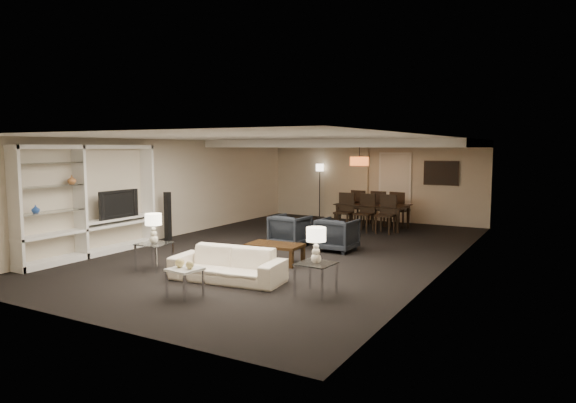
% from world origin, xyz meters
% --- Properties ---
extents(floor, '(11.00, 11.00, 0.00)m').
position_xyz_m(floor, '(0.00, 0.00, 0.00)').
color(floor, black).
rests_on(floor, ground).
extents(ceiling, '(7.00, 11.00, 0.02)m').
position_xyz_m(ceiling, '(0.00, 0.00, 2.50)').
color(ceiling, silver).
rests_on(ceiling, ground).
extents(wall_back, '(7.00, 0.02, 2.50)m').
position_xyz_m(wall_back, '(0.00, 5.50, 1.25)').
color(wall_back, '#C1B49B').
rests_on(wall_back, ground).
extents(wall_front, '(7.00, 0.02, 2.50)m').
position_xyz_m(wall_front, '(0.00, -5.50, 1.25)').
color(wall_front, '#C1B49B').
rests_on(wall_front, ground).
extents(wall_left, '(0.02, 11.00, 2.50)m').
position_xyz_m(wall_left, '(-3.50, 0.00, 1.25)').
color(wall_left, '#C1B49B').
rests_on(wall_left, ground).
extents(wall_right, '(0.02, 11.00, 2.50)m').
position_xyz_m(wall_right, '(3.50, 0.00, 1.25)').
color(wall_right, '#C1B49B').
rests_on(wall_right, ground).
extents(ceiling_soffit, '(7.00, 4.00, 0.20)m').
position_xyz_m(ceiling_soffit, '(0.00, 3.50, 2.40)').
color(ceiling_soffit, silver).
rests_on(ceiling_soffit, ceiling).
extents(curtains, '(1.50, 0.12, 2.40)m').
position_xyz_m(curtains, '(-0.90, 5.42, 1.20)').
color(curtains, beige).
rests_on(curtains, wall_back).
extents(door, '(0.90, 0.05, 2.10)m').
position_xyz_m(door, '(0.70, 5.47, 1.05)').
color(door, silver).
rests_on(door, wall_back).
extents(painting, '(0.95, 0.04, 0.65)m').
position_xyz_m(painting, '(2.10, 5.46, 1.55)').
color(painting, '#142D38').
rests_on(painting, wall_back).
extents(media_unit, '(0.38, 3.40, 2.35)m').
position_xyz_m(media_unit, '(-3.31, -2.60, 1.18)').
color(media_unit, white).
rests_on(media_unit, wall_left).
extents(pendant_light, '(0.52, 0.52, 0.24)m').
position_xyz_m(pendant_light, '(0.30, 3.50, 1.92)').
color(pendant_light, '#D8591E').
rests_on(pendant_light, ceiling_soffit).
extents(sofa, '(2.05, 0.99, 0.58)m').
position_xyz_m(sofa, '(0.40, -2.85, 0.29)').
color(sofa, beige).
rests_on(sofa, floor).
extents(coffee_table, '(1.12, 0.69, 0.39)m').
position_xyz_m(coffee_table, '(0.40, -1.25, 0.19)').
color(coffee_table, black).
rests_on(coffee_table, floor).
extents(armchair_left, '(0.83, 0.85, 0.73)m').
position_xyz_m(armchair_left, '(-0.20, 0.45, 0.37)').
color(armchair_left, black).
rests_on(armchair_left, floor).
extents(armchair_right, '(0.81, 0.83, 0.73)m').
position_xyz_m(armchair_right, '(1.00, 0.45, 0.37)').
color(armchair_right, black).
rests_on(armchair_right, floor).
extents(side_table_left, '(0.59, 0.59, 0.51)m').
position_xyz_m(side_table_left, '(-1.30, -2.85, 0.25)').
color(side_table_left, silver).
rests_on(side_table_left, floor).
extents(side_table_right, '(0.57, 0.57, 0.51)m').
position_xyz_m(side_table_right, '(2.10, -2.85, 0.25)').
color(side_table_right, silver).
rests_on(side_table_right, floor).
extents(table_lamp_left, '(0.32, 0.32, 0.56)m').
position_xyz_m(table_lamp_left, '(-1.30, -2.85, 0.79)').
color(table_lamp_left, '#F4EBCE').
rests_on(table_lamp_left, side_table_left).
extents(table_lamp_right, '(0.32, 0.32, 0.56)m').
position_xyz_m(table_lamp_right, '(2.10, -2.85, 0.79)').
color(table_lamp_right, white).
rests_on(table_lamp_right, side_table_right).
extents(marble_table, '(0.50, 0.50, 0.45)m').
position_xyz_m(marble_table, '(0.40, -3.95, 0.23)').
color(marble_table, white).
rests_on(marble_table, floor).
extents(gold_gourd_a, '(0.14, 0.14, 0.14)m').
position_xyz_m(gold_gourd_a, '(0.30, -3.95, 0.52)').
color(gold_gourd_a, '#D5BE71').
rests_on(gold_gourd_a, marble_table).
extents(gold_gourd_b, '(0.13, 0.13, 0.13)m').
position_xyz_m(gold_gourd_b, '(0.50, -3.95, 0.51)').
color(gold_gourd_b, tan).
rests_on(gold_gourd_b, marble_table).
extents(television, '(1.07, 0.14, 0.62)m').
position_xyz_m(television, '(-3.28, -1.95, 1.06)').
color(television, black).
rests_on(television, media_unit).
extents(vase_blue, '(0.15, 0.15, 0.16)m').
position_xyz_m(vase_blue, '(-3.31, -3.86, 1.14)').
color(vase_blue, '#254BA1').
rests_on(vase_blue, media_unit).
extents(vase_amber, '(0.17, 0.17, 0.18)m').
position_xyz_m(vase_amber, '(-3.31, -3.03, 1.65)').
color(vase_amber, '#AB6A39').
rests_on(vase_amber, media_unit).
extents(floor_speaker, '(0.14, 0.14, 1.21)m').
position_xyz_m(floor_speaker, '(-3.20, -0.39, 0.60)').
color(floor_speaker, black).
rests_on(floor_speaker, floor).
extents(dining_table, '(2.00, 1.14, 0.70)m').
position_xyz_m(dining_table, '(0.57, 3.87, 0.35)').
color(dining_table, black).
rests_on(dining_table, floor).
extents(chair_nl, '(0.48, 0.48, 1.03)m').
position_xyz_m(chair_nl, '(-0.03, 3.22, 0.52)').
color(chair_nl, black).
rests_on(chair_nl, floor).
extents(chair_nm, '(0.54, 0.54, 1.03)m').
position_xyz_m(chair_nm, '(0.57, 3.22, 0.52)').
color(chair_nm, black).
rests_on(chair_nm, floor).
extents(chair_nr, '(0.50, 0.50, 1.03)m').
position_xyz_m(chair_nr, '(1.17, 3.22, 0.52)').
color(chair_nr, black).
rests_on(chair_nr, floor).
extents(chair_fl, '(0.50, 0.50, 1.03)m').
position_xyz_m(chair_fl, '(-0.03, 4.52, 0.52)').
color(chair_fl, black).
rests_on(chair_fl, floor).
extents(chair_fm, '(0.51, 0.51, 1.03)m').
position_xyz_m(chair_fm, '(0.57, 4.52, 0.52)').
color(chair_fm, black).
rests_on(chair_fm, floor).
extents(chair_fr, '(0.53, 0.53, 1.03)m').
position_xyz_m(chair_fr, '(1.17, 4.52, 0.52)').
color(chair_fr, black).
rests_on(chair_fr, floor).
extents(floor_lamp, '(0.33, 0.33, 1.77)m').
position_xyz_m(floor_lamp, '(-1.74, 5.20, 0.88)').
color(floor_lamp, black).
rests_on(floor_lamp, floor).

